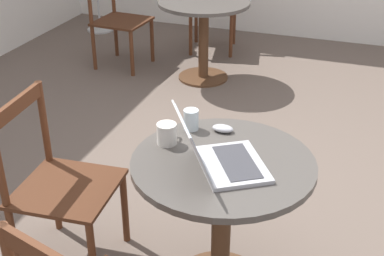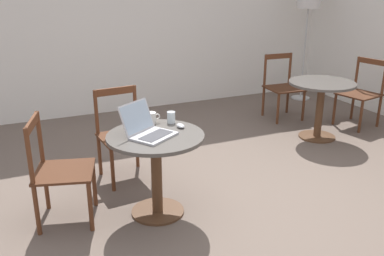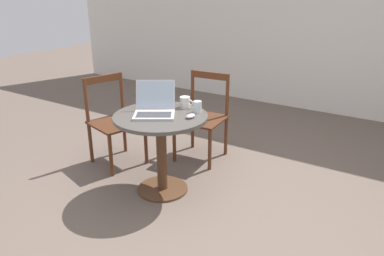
{
  "view_description": "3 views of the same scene",
  "coord_description": "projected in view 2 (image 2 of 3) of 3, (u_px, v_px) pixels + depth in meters",
  "views": [
    {
      "loc": [
        -2.55,
        -0.32,
        1.9
      ],
      "look_at": [
        -0.36,
        0.46,
        0.65
      ],
      "focal_mm": 50.0,
      "sensor_mm": 36.0,
      "label": 1
    },
    {
      "loc": [
        -1.72,
        -2.84,
        1.91
      ],
      "look_at": [
        -0.34,
        0.27,
        0.69
      ],
      "focal_mm": 40.0,
      "sensor_mm": 36.0,
      "label": 2
    },
    {
      "loc": [
        1.11,
        -2.13,
        1.72
      ],
      "look_at": [
        -0.47,
        0.35,
        0.59
      ],
      "focal_mm": 35.0,
      "sensor_mm": 36.0,
      "label": 3
    }
  ],
  "objects": [
    {
      "name": "chair_near_back",
      "position": [
        123.0,
        135.0,
        4.17
      ],
      "size": [
        0.49,
        0.49,
        0.88
      ],
      "color": "#562D19",
      "rests_on": "ground_plane"
    },
    {
      "name": "wall_back",
      "position": [
        130.0,
        17.0,
        6.07
      ],
      "size": [
        9.4,
        0.06,
        2.7
      ],
      "color": "white",
      "rests_on": "ground_plane"
    },
    {
      "name": "drinking_glass",
      "position": [
        171.0,
        117.0,
        3.68
      ],
      "size": [
        0.07,
        0.07,
        0.1
      ],
      "color": "silver",
      "rests_on": "cafe_table_near"
    },
    {
      "name": "chair_mid_back",
      "position": [
        282.0,
        87.0,
        5.97
      ],
      "size": [
        0.48,
        0.48,
        0.88
      ],
      "color": "#562D19",
      "rests_on": "ground_plane"
    },
    {
      "name": "mug",
      "position": [
        151.0,
        118.0,
        3.67
      ],
      "size": [
        0.13,
        0.09,
        0.1
      ],
      "color": "silver",
      "rests_on": "cafe_table_near"
    },
    {
      "name": "ground_plane",
      "position": [
        240.0,
        206.0,
        3.75
      ],
      "size": [
        16.0,
        16.0,
        0.0
      ],
      "primitive_type": "plane",
      "color": "#66564C"
    },
    {
      "name": "chair_near_left",
      "position": [
        58.0,
        171.0,
        3.4
      ],
      "size": [
        0.56,
        0.56,
        0.88
      ],
      "color": "#562D19",
      "rests_on": "ground_plane"
    },
    {
      "name": "cafe_table_near",
      "position": [
        156.0,
        155.0,
        3.48
      ],
      "size": [
        0.79,
        0.79,
        0.71
      ],
      "color": "#51331E",
      "rests_on": "ground_plane"
    },
    {
      "name": "chair_mid_right",
      "position": [
        361.0,
        93.0,
        5.65
      ],
      "size": [
        0.53,
        0.53,
        0.88
      ],
      "color": "#562D19",
      "rests_on": "ground_plane"
    },
    {
      "name": "floor_lamp",
      "position": [
        308.0,
        6.0,
        6.56
      ],
      "size": [
        0.36,
        0.36,
        1.7
      ],
      "color": "#B7B7B7",
      "rests_on": "ground_plane"
    },
    {
      "name": "cafe_table_mid",
      "position": [
        321.0,
        96.0,
        5.18
      ],
      "size": [
        0.79,
        0.79,
        0.71
      ],
      "color": "#51331E",
      "rests_on": "ground_plane"
    },
    {
      "name": "mouse",
      "position": [
        181.0,
        126.0,
        3.57
      ],
      "size": [
        0.06,
        0.1,
        0.03
      ],
      "color": "#B7B7BC",
      "rests_on": "cafe_table_near"
    },
    {
      "name": "laptop",
      "position": [
        148.0,
        130.0,
        3.38
      ],
      "size": [
        0.47,
        0.47,
        0.25
      ],
      "color": "#B7B7BC",
      "rests_on": "cafe_table_near"
    }
  ]
}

